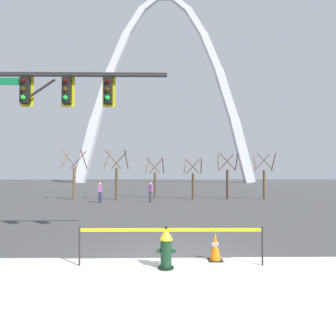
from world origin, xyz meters
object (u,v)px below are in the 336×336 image
pedestrian_walking_left (100,192)px  traffic_signal_gantry (35,113)px  fire_hydrant (166,249)px  traffic_cone_by_hydrant (215,247)px  monument_arch (165,100)px  pedestrian_standing_center (151,192)px

pedestrian_walking_left → traffic_signal_gantry: bearing=-86.8°
fire_hydrant → traffic_cone_by_hydrant: fire_hydrant is taller
traffic_cone_by_hydrant → monument_arch: bearing=90.9°
traffic_signal_gantry → pedestrian_standing_center: traffic_signal_gantry is taller
traffic_signal_gantry → pedestrian_walking_left: bearing=93.2°
pedestrian_walking_left → traffic_cone_by_hydrant: bearing=-66.5°
monument_arch → traffic_cone_by_hydrant: bearing=-89.1°
traffic_cone_by_hydrant → pedestrian_standing_center: bearing=99.2°
fire_hydrant → pedestrian_standing_center: size_ratio=0.62×
traffic_signal_gantry → pedestrian_standing_center: bearing=75.5°
traffic_cone_by_hydrant → pedestrian_standing_center: size_ratio=0.46×
fire_hydrant → monument_arch: monument_arch is taller
fire_hydrant → pedestrian_walking_left: (-5.09, 15.16, 0.35)m
traffic_cone_by_hydrant → fire_hydrant: bearing=-155.4°
traffic_signal_gantry → pedestrian_walking_left: size_ratio=4.04×
traffic_signal_gantry → monument_arch: (4.58, 66.18, 18.75)m
traffic_cone_by_hydrant → pedestrian_walking_left: size_ratio=0.46×
fire_hydrant → traffic_cone_by_hydrant: bearing=24.6°
pedestrian_walking_left → monument_arch: bearing=84.4°
traffic_signal_gantry → pedestrian_standing_center: size_ratio=4.04×
traffic_signal_gantry → monument_arch: size_ratio=0.12×
fire_hydrant → traffic_cone_by_hydrant: size_ratio=1.36×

